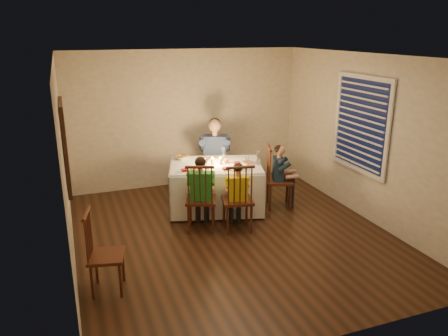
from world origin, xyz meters
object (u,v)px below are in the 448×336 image
object	(u,v)px
child_green	(202,229)
chair_near_right	(237,229)
chair_extra	(110,290)
chair_end	(278,207)
child_yellow	(237,229)
child_teal	(278,207)
serving_bowl	(183,158)
dining_table	(216,177)
adult	(215,192)
chair_adult	(215,192)
chair_near_left	(202,229)

from	to	relation	value
child_green	chair_near_right	bearing A→B (deg)	178.90
chair_extra	child_green	world-z (taller)	child_green
chair_end	child_green	world-z (taller)	child_green
chair_near_right	child_yellow	xyz separation A→B (m)	(0.00, 0.00, 0.00)
chair_extra	child_teal	distance (m)	3.43
chair_extra	serving_bowl	size ratio (longest dim) A/B	4.16
dining_table	adult	xyz separation A→B (m)	(0.25, 0.76, -0.57)
chair_adult	adult	distance (m)	0.00
chair_near_left	child_yellow	distance (m)	0.55
chair_near_right	adult	xyz separation A→B (m)	(0.21, 1.65, 0.00)
child_green	serving_bowl	xyz separation A→B (m)	(0.04, 1.17, 0.82)
chair_adult	chair_near_left	world-z (taller)	same
chair_extra	child_yellow	distance (m)	2.26
chair_adult	chair_near_left	distance (m)	1.62
chair_adult	child_teal	xyz separation A→B (m)	(0.79, -1.06, 0.00)
chair_extra	chair_near_left	bearing A→B (deg)	-38.89
dining_table	chair_end	world-z (taller)	dining_table
child_green	serving_bowl	world-z (taller)	serving_bowl
dining_table	child_yellow	xyz separation A→B (m)	(0.03, -0.90, -0.57)
adult	chair_near_left	bearing A→B (deg)	-95.34
chair_end	child_teal	world-z (taller)	child_teal
chair_adult	chair_near_right	size ratio (longest dim) A/B	1.00
chair_near_left	serving_bowl	xyz separation A→B (m)	(0.04, 1.17, 0.82)
chair_near_left	child_yellow	bearing A→B (deg)	178.90
dining_table	adult	bearing A→B (deg)	87.96
chair_near_left	dining_table	bearing A→B (deg)	-103.98
chair_extra	dining_table	bearing A→B (deg)	-33.71
chair_adult	child_yellow	xyz separation A→B (m)	(-0.21, -1.65, 0.00)
chair_near_right	child_green	size ratio (longest dim) A/B	0.93
chair_extra	adult	xyz separation A→B (m)	(2.24, 2.65, 0.00)
chair_adult	chair_extra	bearing A→B (deg)	-109.02
chair_near_left	serving_bowl	bearing A→B (deg)	-71.23
dining_table	serving_bowl	bearing A→B (deg)	149.04
chair_extra	child_green	xyz separation A→B (m)	(1.52, 1.20, 0.00)
dining_table	chair_extra	xyz separation A→B (m)	(-1.99, -1.89, -0.57)
chair_end	child_yellow	xyz separation A→B (m)	(-1.01, -0.59, 0.00)
chair_end	child_yellow	size ratio (longest dim) A/B	1.01
chair_adult	adult	world-z (taller)	adult
dining_table	child_teal	world-z (taller)	dining_table
chair_near_right	serving_bowl	world-z (taller)	serving_bowl
chair_near_left	chair_end	distance (m)	1.57
chair_near_left	child_green	bearing A→B (deg)	-0.00
serving_bowl	dining_table	bearing A→B (deg)	-47.10
adult	serving_bowl	xyz separation A→B (m)	(-0.69, -0.28, 0.82)
chair_near_left	chair_end	xyz separation A→B (m)	(1.52, 0.39, 0.00)
chair_end	child_green	bearing A→B (deg)	123.42
dining_table	chair_adult	xyz separation A→B (m)	(0.25, 0.76, -0.57)
chair_adult	serving_bowl	world-z (taller)	serving_bowl
child_teal	chair_near_left	bearing A→B (deg)	123.42
child_teal	serving_bowl	bearing A→B (deg)	81.40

